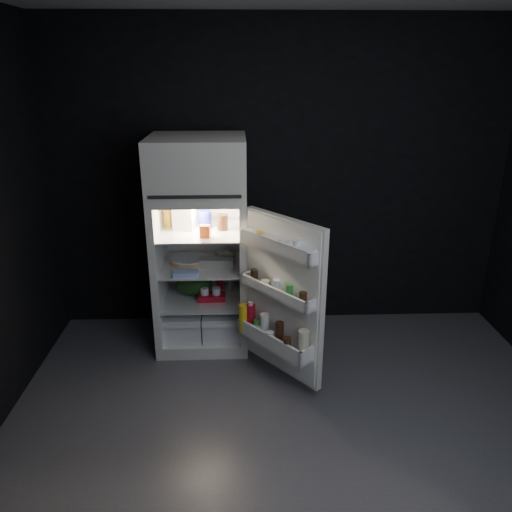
{
  "coord_description": "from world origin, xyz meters",
  "views": [
    {
      "loc": [
        -0.37,
        -2.63,
        2.29
      ],
      "look_at": [
        -0.24,
        1.0,
        0.9
      ],
      "focal_mm": 35.0,
      "sensor_mm": 36.0,
      "label": 1
    }
  ],
  "objects_px": {
    "egg_carton": "(217,262)",
    "yogurt_tray": "(212,297)",
    "refrigerator": "(201,237)",
    "milk_jug": "(184,215)",
    "fridge_door": "(280,300)"
  },
  "relations": [
    {
      "from": "egg_carton",
      "to": "yogurt_tray",
      "type": "xyz_separation_m",
      "value": [
        -0.05,
        -0.01,
        -0.31
      ]
    },
    {
      "from": "yogurt_tray",
      "to": "egg_carton",
      "type": "bearing_deg",
      "value": 13.93
    },
    {
      "from": "refrigerator",
      "to": "egg_carton",
      "type": "height_order",
      "value": "refrigerator"
    },
    {
      "from": "egg_carton",
      "to": "yogurt_tray",
      "type": "height_order",
      "value": "egg_carton"
    },
    {
      "from": "milk_jug",
      "to": "egg_carton",
      "type": "distance_m",
      "value": 0.47
    },
    {
      "from": "egg_carton",
      "to": "refrigerator",
      "type": "bearing_deg",
      "value": 148.11
    },
    {
      "from": "milk_jug",
      "to": "egg_carton",
      "type": "bearing_deg",
      "value": -11.54
    },
    {
      "from": "milk_jug",
      "to": "fridge_door",
      "type": "bearing_deg",
      "value": -32.02
    },
    {
      "from": "refrigerator",
      "to": "fridge_door",
      "type": "xyz_separation_m",
      "value": [
        0.61,
        -0.66,
        -0.27
      ]
    },
    {
      "from": "yogurt_tray",
      "to": "refrigerator",
      "type": "bearing_deg",
      "value": 125.68
    },
    {
      "from": "milk_jug",
      "to": "egg_carton",
      "type": "relative_size",
      "value": 0.86
    },
    {
      "from": "refrigerator",
      "to": "fridge_door",
      "type": "bearing_deg",
      "value": -47.24
    },
    {
      "from": "fridge_door",
      "to": "milk_jug",
      "type": "distance_m",
      "value": 1.1
    },
    {
      "from": "refrigerator",
      "to": "milk_jug",
      "type": "relative_size",
      "value": 7.42
    },
    {
      "from": "egg_carton",
      "to": "milk_jug",
      "type": "bearing_deg",
      "value": 162.12
    }
  ]
}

